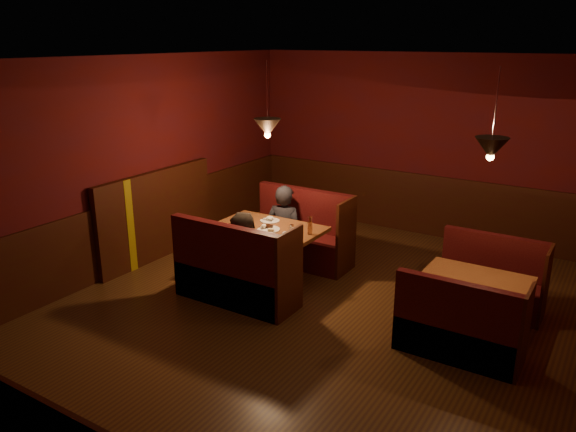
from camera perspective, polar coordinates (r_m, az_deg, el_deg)
The scene contains 9 objects.
room at distance 6.40m, azimuth 1.33°, elevation -1.10°, with size 6.02×7.02×2.92m.
main_table at distance 7.38m, azimuth -1.88°, elevation -2.37°, with size 1.41×0.85×0.98m.
main_bench_far at distance 8.09m, azimuth 1.39°, elevation -2.38°, with size 1.55×0.55×1.05m.
main_bench_near at distance 6.86m, azimuth -5.48°, elevation -6.25°, with size 1.55×0.55×1.05m.
second_table at distance 6.50m, azimuth 18.49°, elevation -7.26°, with size 1.13×0.72×0.63m.
second_bench_far at distance 7.18m, azimuth 19.88°, elevation -6.65°, with size 1.24×0.47×0.89m.
second_bench_near at distance 5.99m, azimuth 16.93°, elevation -11.34°, with size 1.24×0.47×0.89m.
diner_a at distance 7.92m, azimuth -0.38°, elevation 0.34°, with size 0.55×0.36×1.50m, color black.
diner_b at distance 6.77m, azimuth -4.32°, elevation -2.91°, with size 0.72×0.56×1.47m, color #3E3229.
Camera 1 is at (2.81, -5.16, 3.11)m, focal length 35.00 mm.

